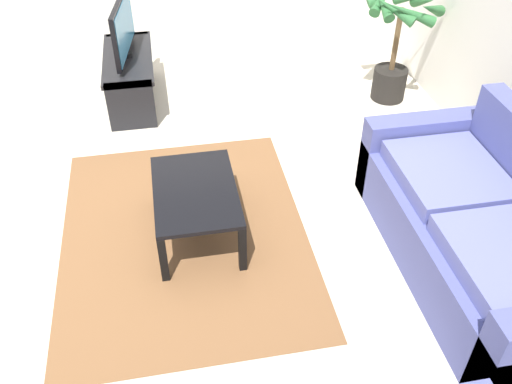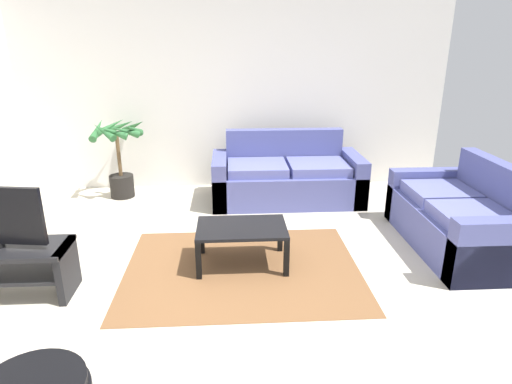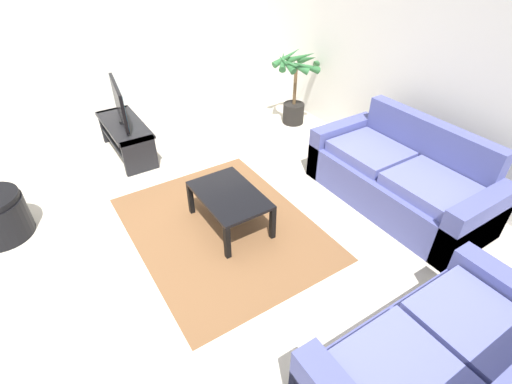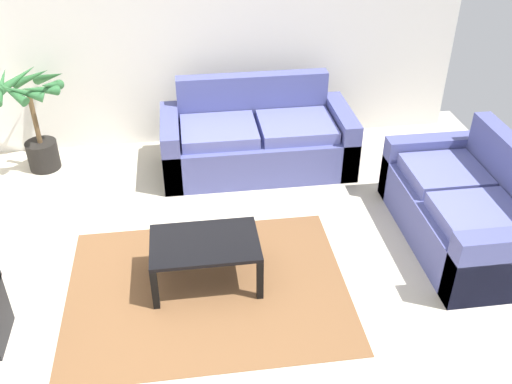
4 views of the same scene
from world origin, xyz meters
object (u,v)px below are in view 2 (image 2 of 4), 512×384
(couch_main, at_px, (287,179))
(couch_loveseat, at_px, (460,220))
(coffee_table, at_px, (242,232))
(potted_palm, at_px, (120,157))
(tv_stand, at_px, (2,264))

(couch_main, relative_size, couch_loveseat, 1.16)
(coffee_table, bearing_deg, potted_palm, 127.97)
(coffee_table, xyz_separation_m, potted_palm, (-1.58, 2.02, 0.23))
(couch_loveseat, xyz_separation_m, potted_palm, (-3.84, 1.78, 0.27))
(couch_loveseat, relative_size, tv_stand, 1.53)
(potted_palm, bearing_deg, couch_main, -7.00)
(tv_stand, bearing_deg, coffee_table, 12.00)
(couch_main, xyz_separation_m, potted_palm, (-2.23, 0.27, 0.27))
(couch_loveseat, bearing_deg, couch_main, 137.02)
(couch_main, relative_size, coffee_table, 2.32)
(coffee_table, bearing_deg, couch_loveseat, 6.25)
(couch_loveseat, xyz_separation_m, coffee_table, (-2.26, -0.25, 0.04))
(couch_loveseat, bearing_deg, potted_palm, 155.20)
(couch_loveseat, relative_size, coffee_table, 1.99)
(potted_palm, bearing_deg, couch_loveseat, -24.80)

